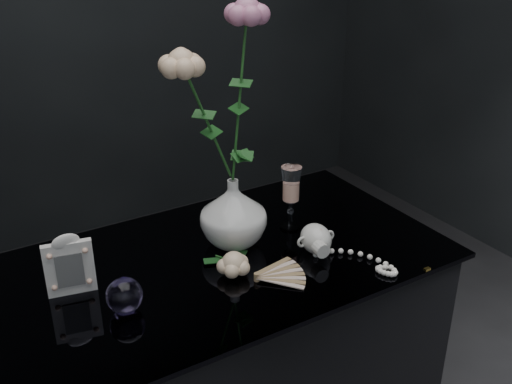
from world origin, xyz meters
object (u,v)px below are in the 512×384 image
wine_glass (291,198)px  loose_rose (234,264)px  pearl_jar (316,238)px  vase (233,212)px  paperweight (124,295)px  picture_frame (69,264)px

wine_glass → loose_rose: 0.26m
loose_rose → pearl_jar: size_ratio=0.65×
vase → pearl_jar: bearing=-42.0°
wine_glass → paperweight: wine_glass is taller
loose_rose → pearl_jar: bearing=-16.7°
vase → pearl_jar: (0.15, -0.13, -0.05)m
paperweight → loose_rose: (0.25, 0.00, -0.01)m
vase → picture_frame: 0.39m
wine_glass → picture_frame: (-0.55, 0.00, -0.01)m
paperweight → pearl_jar: size_ratio=0.29×
wine_glass → paperweight: bearing=-166.5°
wine_glass → paperweight: 0.49m
vase → picture_frame: (-0.39, -0.00, -0.01)m
vase → wine_glass: size_ratio=1.00×
wine_glass → pearl_jar: (-0.01, -0.13, -0.05)m
loose_rose → picture_frame: bearing=146.7°
vase → paperweight: vase is taller
picture_frame → loose_rose: picture_frame is taller
picture_frame → paperweight: size_ratio=1.92×
wine_glass → pearl_jar: 0.13m
picture_frame → pearl_jar: bearing=-2.0°
paperweight → pearl_jar: bearing=-1.3°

